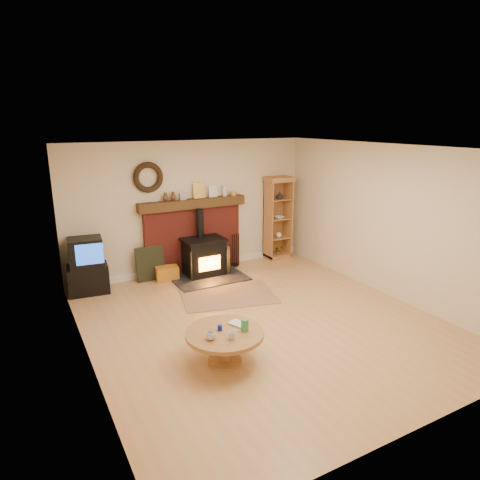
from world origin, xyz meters
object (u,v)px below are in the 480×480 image
tv_unit (87,267)px  coffee_table (225,338)px  wood_stove (204,258)px  curio_cabinet (277,218)px

tv_unit → coffee_table: 3.39m
wood_stove → curio_cabinet: bearing=8.4°
curio_cabinet → coffee_table: curio_cabinet is taller
tv_unit → coffee_table: (1.11, -3.20, -0.14)m
curio_cabinet → tv_unit: bearing=-178.8°
coffee_table → tv_unit: bearing=109.1°
curio_cabinet → coffee_table: size_ratio=1.82×
wood_stove → coffee_table: bearing=-109.4°
wood_stove → coffee_table: 3.19m
wood_stove → tv_unit: 2.18m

